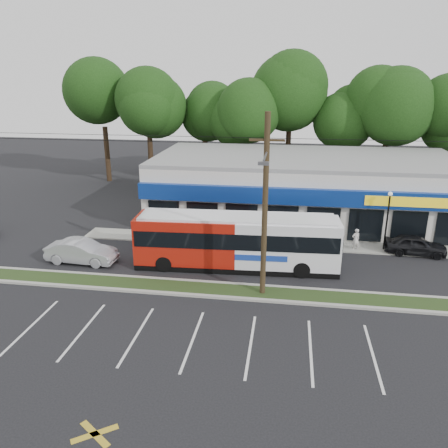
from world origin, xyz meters
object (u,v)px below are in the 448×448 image
utility_pole (262,202)px  car_silver (82,252)px  car_dark (416,245)px  pedestrian_b (282,250)px  lamp_post (388,214)px  metrobus (237,240)px  pedestrian_a (356,240)px

utility_pole → car_silver: (-11.83, 2.73, -4.65)m
car_dark → pedestrian_b: (-9.00, -2.37, 0.06)m
lamp_post → metrobus: 10.83m
utility_pole → car_dark: 13.44m
metrobus → pedestrian_b: size_ratio=8.61×
lamp_post → car_silver: lamp_post is taller
car_dark → pedestrian_a: size_ratio=2.51×
utility_pole → pedestrian_b: 6.99m
utility_pole → lamp_post: size_ratio=11.76×
utility_pole → metrobus: 5.36m
lamp_post → pedestrian_b: lamp_post is taller
car_dark → pedestrian_a: 3.97m
car_dark → car_silver: 22.47m
metrobus → car_dark: bearing=15.4°
utility_pole → lamp_post: utility_pole is taller
metrobus → car_dark: metrobus is taller
utility_pole → lamp_post: (8.17, 7.87, -2.74)m
car_dark → lamp_post: bearing=83.0°
pedestrian_a → utility_pole: bearing=27.7°
utility_pole → car_silver: size_ratio=10.82×
car_silver → utility_pole: bearing=-100.3°
utility_pole → car_dark: bearing=36.3°
car_dark → car_silver: bearing=107.4°
utility_pole → pedestrian_a: bearing=50.8°
lamp_post → pedestrian_b: 7.81m
utility_pole → pedestrian_b: (1.14, 5.07, -4.67)m
lamp_post → car_dark: lamp_post is taller
metrobus → pedestrian_b: bearing=24.9°
lamp_post → pedestrian_a: bearing=-171.5°
lamp_post → car_dark: (1.97, -0.43, -1.98)m
lamp_post → metrobus: (-9.90, -4.30, -0.86)m
lamp_post → pedestrian_a: (-2.00, -0.30, -1.87)m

